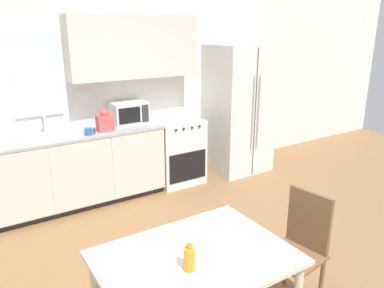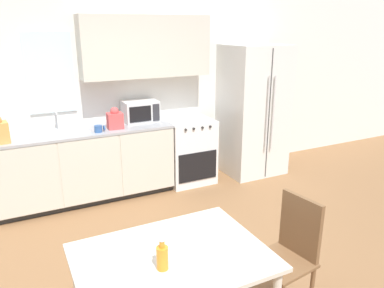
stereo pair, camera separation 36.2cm
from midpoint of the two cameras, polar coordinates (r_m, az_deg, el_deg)
ground_plane at (r=3.47m, az=-4.59°, el=-20.73°), size 12.00×12.00×0.00m
wall_back at (r=4.98m, az=-16.79°, el=8.78°), size 12.00×0.38×2.70m
kitchen_counter at (r=4.85m, az=-19.34°, el=-3.69°), size 2.18×0.61×0.92m
oven_range at (r=5.30m, az=-4.37°, el=-1.08°), size 0.65×0.63×0.91m
refrigerator at (r=5.66m, az=5.22°, el=5.29°), size 0.86×0.80×1.90m
kitchen_sink at (r=4.67m, az=-23.34°, el=1.15°), size 0.67×0.39×0.24m
microwave at (r=4.99m, az=-11.70°, el=4.69°), size 0.45×0.33×0.28m
coffee_mug at (r=4.58m, az=-17.61°, el=1.80°), size 0.13×0.09×0.08m
grocery_bag_1 at (r=4.69m, az=-15.34°, el=3.32°), size 0.20×0.17×0.27m
dining_table at (r=2.53m, az=-3.85°, el=-18.57°), size 1.21×0.89×0.75m
dining_chair_side at (r=3.10m, az=13.01°, el=-14.27°), size 0.45×0.45×0.93m
drink_bottle at (r=2.32m, az=-5.07°, el=-17.01°), size 0.07×0.07×0.21m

